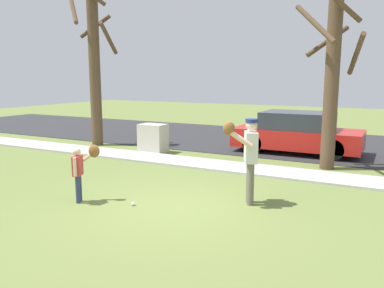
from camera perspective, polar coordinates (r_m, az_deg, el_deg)
ground_plane at (r=10.64m, az=6.54°, el=-3.70°), size 48.00×48.00×0.00m
sidewalk_strip at (r=10.72m, az=6.73°, el=-3.43°), size 36.00×1.20×0.06m
road_surface at (r=15.42m, az=13.39°, el=0.33°), size 36.00×6.80×0.02m
person_adult at (r=7.60m, az=8.25°, el=-1.08°), size 0.61×0.80×1.67m
person_child at (r=8.02m, az=-15.76°, el=-3.12°), size 0.45×0.57×1.13m
baseball at (r=7.75m, az=-8.53°, el=-8.59°), size 0.07×0.07×0.07m
utility_cabinet at (r=12.93m, az=-5.68°, el=0.83°), size 0.86×0.60×0.94m
street_tree_near at (r=11.00m, az=19.69°, el=9.34°), size 1.84×1.88×4.66m
street_tree_far at (r=14.57m, az=-14.04°, el=11.88°), size 1.85×1.89×5.82m
parked_hatchback_red at (r=13.17m, az=15.06°, el=1.54°), size 4.00×1.75×1.33m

